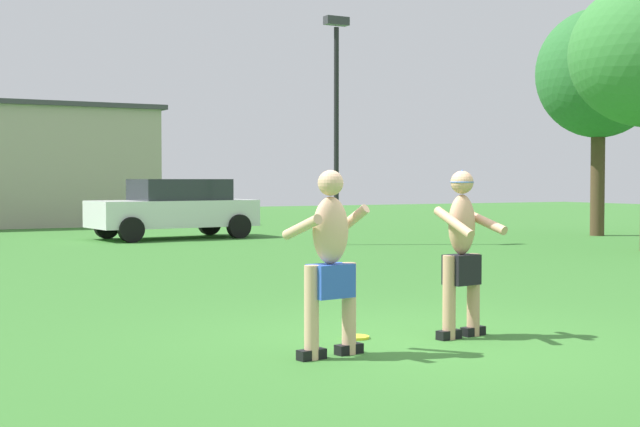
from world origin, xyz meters
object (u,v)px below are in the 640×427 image
at_px(frisbee, 356,337).
at_px(tree_behind_players, 599,74).
at_px(player_with_cap, 462,246).
at_px(player_in_blue, 330,258).
at_px(car_white_near_post, 175,208).
at_px(lamp_post, 336,105).

xyz_separation_m(frisbee, tree_behind_players, (14.29, 10.81, 4.48)).
bearing_deg(player_with_cap, tree_behind_players, 40.21).
bearing_deg(player_in_blue, frisbee, 45.35).
bearing_deg(player_in_blue, tree_behind_players, 37.53).
distance_m(car_white_near_post, tree_behind_players, 12.24).
relative_size(car_white_near_post, tree_behind_players, 0.70).
bearing_deg(tree_behind_players, car_white_near_post, 157.26).
bearing_deg(lamp_post, car_white_near_post, 122.72).
bearing_deg(car_white_near_post, player_in_blue, -104.67).
bearing_deg(player_with_cap, lamp_post, 66.07).
bearing_deg(player_in_blue, lamp_post, 60.22).
distance_m(car_white_near_post, lamp_post, 5.49).
xyz_separation_m(car_white_near_post, lamp_post, (2.63, -4.09, 2.54)).
bearing_deg(frisbee, tree_behind_players, 37.11).
height_order(player_in_blue, frisbee, player_in_blue).
bearing_deg(frisbee, player_in_blue, -134.65).
distance_m(frisbee, car_white_near_post, 15.74).
bearing_deg(player_in_blue, player_with_cap, 7.77).
relative_size(player_in_blue, car_white_near_post, 0.38).
distance_m(player_with_cap, car_white_near_post, 15.99).
height_order(frisbee, tree_behind_players, tree_behind_players).
bearing_deg(lamp_post, player_in_blue, -119.78).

